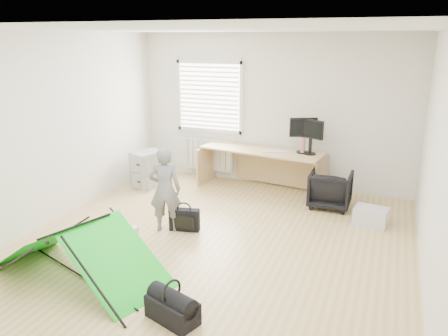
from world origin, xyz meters
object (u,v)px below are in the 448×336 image
(monitor_right, at_px, (311,142))
(laptop_bag, at_px, (184,220))
(kite, at_px, (79,252))
(desk, at_px, (261,169))
(filing_cabinet, at_px, (149,169))
(duffel_bag, at_px, (172,310))
(storage_crate, at_px, (371,216))
(person, at_px, (165,190))
(monitor_left, at_px, (303,140))
(thermos, at_px, (303,145))
(office_chair, at_px, (330,189))

(monitor_right, xyz_separation_m, laptop_bag, (-1.34, -2.05, -0.79))
(monitor_right, xyz_separation_m, kite, (-1.88, -3.62, -0.63))
(desk, xyz_separation_m, filing_cabinet, (-1.95, -0.58, -0.04))
(duffel_bag, bearing_deg, storage_crate, 80.77)
(person, height_order, kite, person)
(storage_crate, bearing_deg, monitor_left, 142.50)
(person, xyz_separation_m, storage_crate, (2.67, 1.25, -0.48))
(desk, distance_m, thermos, 0.88)
(monitor_left, bearing_deg, office_chair, -61.98)
(monitor_left, xyz_separation_m, kite, (-1.74, -3.66, -0.64))
(monitor_right, bearing_deg, laptop_bag, -100.43)
(filing_cabinet, bearing_deg, storage_crate, 18.73)
(thermos, bearing_deg, person, -124.13)
(monitor_right, height_order, person, person)
(person, distance_m, laptop_bag, 0.51)
(desk, distance_m, kite, 3.77)
(desk, xyz_separation_m, thermos, (0.72, -0.00, 0.50))
(duffel_bag, bearing_deg, filing_cabinet, 142.76)
(monitor_right, distance_m, duffel_bag, 4.06)
(monitor_left, relative_size, storage_crate, 1.01)
(monitor_left, height_order, monitor_right, monitor_left)
(monitor_left, relative_size, thermos, 1.66)
(office_chair, height_order, duffel_bag, office_chair)
(desk, distance_m, laptop_bag, 2.13)
(kite, height_order, laptop_bag, kite)
(kite, distance_m, storage_crate, 4.03)
(thermos, bearing_deg, laptop_bag, -120.45)
(storage_crate, bearing_deg, laptop_bag, -154.46)
(monitor_right, xyz_separation_m, person, (-1.58, -2.14, -0.34))
(monitor_left, xyz_separation_m, office_chair, (0.56, -0.44, -0.66))
(filing_cabinet, bearing_deg, monitor_right, 35.05)
(thermos, height_order, kite, thermos)
(desk, height_order, monitor_right, monitor_right)
(person, bearing_deg, thermos, -145.15)
(storage_crate, xyz_separation_m, duffel_bag, (-1.62, -3.04, -0.01))
(kite, height_order, duffel_bag, kite)
(filing_cabinet, bearing_deg, monitor_left, 36.59)
(filing_cabinet, distance_m, monitor_left, 2.80)
(kite, bearing_deg, laptop_bag, 89.95)
(monitor_left, distance_m, person, 2.64)
(filing_cabinet, height_order, duffel_bag, filing_cabinet)
(office_chair, distance_m, person, 2.68)
(monitor_right, bearing_deg, thermos, -160.64)
(filing_cabinet, xyz_separation_m, person, (1.21, -1.56, 0.28))
(thermos, distance_m, kite, 4.06)
(office_chair, bearing_deg, kite, 54.81)
(monitor_right, distance_m, storage_crate, 1.63)
(monitor_left, distance_m, duffel_bag, 4.09)
(office_chair, distance_m, duffel_bag, 3.67)
(desk, xyz_separation_m, storage_crate, (1.93, -0.90, -0.24))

